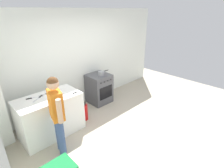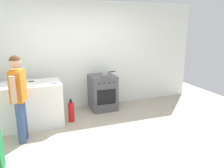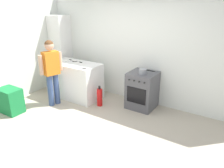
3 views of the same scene
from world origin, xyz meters
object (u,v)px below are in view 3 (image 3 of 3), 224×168
fire_extinguisher (100,97)px  larder_cabinet (61,51)px  recycling_crate_upper (9,95)px  knife_utility (79,62)px  knife_paring (83,68)px  knife_chef (71,62)px  pot (143,71)px  oven_left (142,90)px  knife_carving (72,61)px  recycling_crate_lower (11,106)px  person (51,68)px

fire_extinguisher → larder_cabinet: size_ratio=0.25×
recycling_crate_upper → knife_utility: bearing=67.5°
knife_paring → knife_chef: bearing=154.5°
pot → larder_cabinet: 2.69m
fire_extinguisher → recycling_crate_upper: size_ratio=0.96×
oven_left → knife_carving: bearing=-173.3°
pot → recycling_crate_lower: (-2.37, -1.74, -0.77)m
oven_left → recycling_crate_upper: oven_left is taller
knife_chef → larder_cabinet: larder_cabinet is taller
knife_utility → knife_paring: size_ratio=1.18×
recycling_crate_lower → oven_left: bearing=38.0°
person → knife_paring: bearing=33.1°
knife_utility → larder_cabinet: 1.03m
knife_carving → person: person is taller
knife_chef → recycling_crate_lower: bearing=-107.3°
knife_chef → larder_cabinet: (-0.78, 0.41, 0.10)m
recycling_crate_upper → larder_cabinet: bearing=99.2°
recycling_crate_lower → person: bearing=58.1°
oven_left → larder_cabinet: size_ratio=0.42×
fire_extinguisher → larder_cabinet: larder_cabinet is taller
oven_left → recycling_crate_lower: oven_left is taller
knife_chef → larder_cabinet: bearing=152.2°
pot → fire_extinguisher: bearing=-156.2°
recycling_crate_upper → person: bearing=58.1°
larder_cabinet → person: bearing=-53.7°
recycling_crate_lower → knife_carving: bearing=75.2°
knife_chef → recycling_crate_upper: knife_chef is taller
pot → recycling_crate_lower: pot is taller
knife_utility → fire_extinguisher: size_ratio=0.50×
recycling_crate_lower → larder_cabinet: size_ratio=0.26×
knife_utility → fire_extinguisher: bearing=-17.3°
pot → knife_chef: (-1.90, -0.23, -0.00)m
knife_carving → recycling_crate_lower: knife_carving is taller
oven_left → knife_paring: bearing=-153.3°
fire_extinguisher → recycling_crate_upper: 2.00m
knife_chef → knife_paring: bearing=-25.5°
knife_paring → person: (-0.61, -0.40, 0.01)m
pot → knife_carving: (-1.95, -0.15, -0.00)m
knife_utility → person: bearing=-101.3°
fire_extinguisher → person: bearing=-151.0°
knife_chef → recycling_crate_lower: knife_chef is taller
knife_chef → knife_utility: (0.19, 0.08, 0.00)m
knife_chef → knife_carving: same height
knife_carving → person: bearing=-84.0°
pot → recycling_crate_lower: 3.04m
recycling_crate_lower → knife_chef: bearing=72.7°
recycling_crate_lower → larder_cabinet: bearing=99.2°
person → recycling_crate_lower: size_ratio=2.98×
knife_carving → knife_utility: same height
knife_carving → fire_extinguisher: 1.28m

